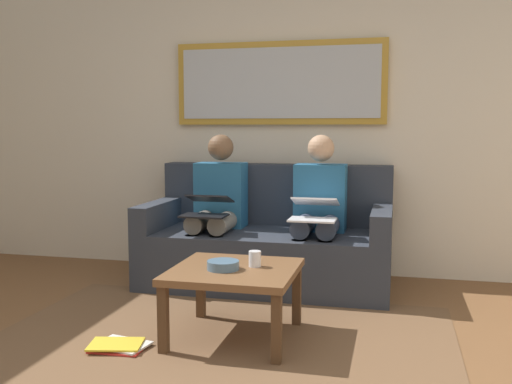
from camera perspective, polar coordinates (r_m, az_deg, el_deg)
The scene contains 12 objects.
wall_rear at distance 4.91m, azimuth 2.48°, elevation 7.53°, with size 6.00×0.12×2.60m, color beige.
area_rug at distance 3.42m, azimuth -3.43°, elevation -14.09°, with size 2.60×1.80×0.01m, color brown.
couch at distance 4.52m, azimuth 1.24°, elevation -4.94°, with size 1.84×0.90×0.90m.
framed_mirror at distance 4.83m, azimuth 2.27°, elevation 10.53°, with size 1.72×0.05×0.67m.
coffee_table at distance 3.34m, azimuth -2.12°, elevation -8.26°, with size 0.69×0.69×0.41m.
cup at distance 3.35m, azimuth -0.11°, elevation -6.51°, with size 0.07×0.07×0.09m, color silver.
bowl at distance 3.29m, azimuth -3.22°, elevation -7.11°, with size 0.18×0.18×0.05m, color slate.
person_left at distance 4.34m, azimuth 6.10°, elevation -1.49°, with size 0.38×0.58×1.14m.
laptop_white at distance 4.10m, azimuth 5.66°, elevation -1.69°, with size 0.32×0.35×0.15m.
person_right at distance 4.50m, azimuth -3.79°, elevation -1.18°, with size 0.38×0.58×1.14m.
laptop_black at distance 4.27m, azimuth -4.76°, elevation -1.36°, with size 0.32×0.35×0.15m.
magazine_stack at distance 3.36m, azimuth -13.20°, elevation -14.32°, with size 0.34×0.28×0.03m.
Camera 1 is at (-0.94, 2.21, 1.20)m, focal length 41.17 mm.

